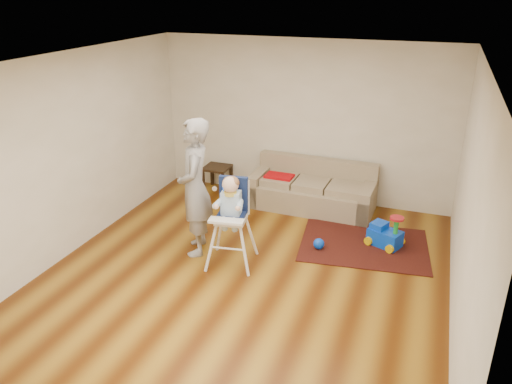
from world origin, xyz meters
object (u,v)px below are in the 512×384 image
(high_chair, at_px, (231,222))
(side_table, at_px, (217,178))
(sofa, at_px, (312,186))
(adult, at_px, (195,188))
(toy_ball, at_px, (319,244))
(ride_on_toy, at_px, (386,229))

(high_chair, bearing_deg, side_table, 109.50)
(sofa, xyz_separation_m, adult, (-1.15, -1.94, 0.56))
(sofa, height_order, toy_ball, sofa)
(side_table, bearing_deg, ride_on_toy, -19.57)
(adult, bearing_deg, ride_on_toy, 90.26)
(ride_on_toy, bearing_deg, sofa, 168.59)
(side_table, relative_size, high_chair, 0.36)
(ride_on_toy, distance_m, toy_ball, 0.98)
(high_chair, bearing_deg, adult, 157.06)
(high_chair, bearing_deg, toy_ball, 27.17)
(toy_ball, bearing_deg, adult, -159.45)
(ride_on_toy, height_order, adult, adult)
(sofa, bearing_deg, high_chair, -103.41)
(sofa, height_order, adult, adult)
(sofa, height_order, high_chair, high_chair)
(side_table, distance_m, toy_ball, 2.74)
(ride_on_toy, xyz_separation_m, high_chair, (-1.88, -1.18, 0.34))
(side_table, xyz_separation_m, toy_ball, (2.26, -1.54, -0.13))
(high_chair, bearing_deg, sofa, 65.84)
(sofa, distance_m, toy_ball, 1.45)
(sofa, xyz_separation_m, side_table, (-1.81, 0.20, -0.17))
(sofa, bearing_deg, toy_ball, -69.52)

